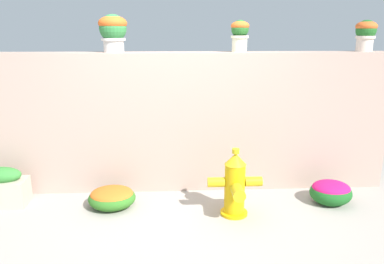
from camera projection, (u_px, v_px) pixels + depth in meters
name	position (u px, v px, depth m)	size (l,w,h in m)	color
ground_plane	(178.00, 224.00, 3.88)	(24.00, 24.00, 0.00)	#9F988E
stone_wall	(176.00, 122.00, 4.61)	(5.14, 0.36, 1.68)	tan
potted_plant_1	(113.00, 30.00, 4.30)	(0.33, 0.33, 0.43)	silver
potted_plant_2	(240.00, 33.00, 4.35)	(0.21, 0.21, 0.36)	beige
potted_plant_3	(366.00, 33.00, 4.48)	(0.25, 0.25, 0.37)	beige
fire_hydrant	(235.00, 186.00, 3.98)	(0.58, 0.45, 0.74)	#E3AD0C
flower_bush_left	(331.00, 191.00, 4.31)	(0.47, 0.43, 0.27)	#1B5A20
flower_bush_right	(112.00, 197.00, 4.21)	(0.53, 0.47, 0.23)	#306E21
planter_box	(2.00, 187.00, 4.24)	(0.55, 0.29, 0.45)	#B8AB95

